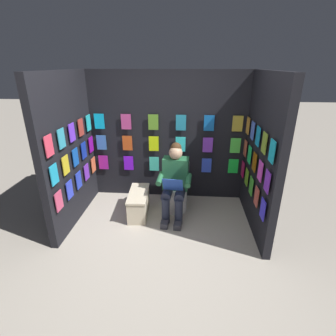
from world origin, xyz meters
TOP-DOWN VIEW (x-y plane):
  - ground_plane at (0.00, 0.00)m, footprint 30.00×30.00m
  - display_wall_back at (-0.00, -1.68)m, footprint 2.78×0.14m
  - display_wall_left at (-1.39, -0.82)m, footprint 0.14×1.63m
  - display_wall_right at (1.39, -0.82)m, footprint 0.14×1.63m
  - toilet at (-0.18, -1.20)m, footprint 0.42×0.57m
  - person_reading at (-0.17, -0.97)m, footprint 0.55×0.71m
  - comic_longbox_near at (0.41, -0.95)m, footprint 0.34×0.73m

SIDE VIEW (x-z plane):
  - ground_plane at x=0.00m, z-range 0.00..0.00m
  - comic_longbox_near at x=0.41m, z-range 0.00..0.39m
  - toilet at x=-0.18m, z-range -0.06..0.71m
  - person_reading at x=-0.17m, z-range 0.00..1.20m
  - display_wall_left at x=-1.39m, z-range 0.00..2.23m
  - display_wall_right at x=1.39m, z-range 0.00..2.23m
  - display_wall_back at x=0.00m, z-range 0.00..2.23m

